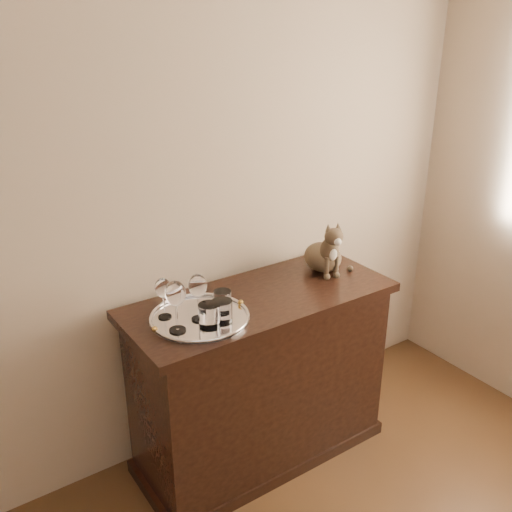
{
  "coord_description": "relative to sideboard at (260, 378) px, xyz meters",
  "views": [
    {
      "loc": [
        -0.66,
        0.13,
        1.97
      ],
      "look_at": [
        0.58,
        1.95,
        1.04
      ],
      "focal_mm": 40.0,
      "sensor_mm": 36.0,
      "label": 1
    }
  ],
  "objects": [
    {
      "name": "cat",
      "position": [
        0.4,
        0.06,
        0.56
      ],
      "size": [
        0.31,
        0.3,
        0.26
      ],
      "primitive_type": null,
      "rotation": [
        0.0,
        0.0,
        -0.25
      ],
      "color": "#47382A",
      "rests_on": "sideboard"
    },
    {
      "name": "wine_glass_a",
      "position": [
        -0.43,
        0.05,
        0.52
      ],
      "size": [
        0.06,
        0.06,
        0.17
      ],
      "primitive_type": null,
      "color": "white",
      "rests_on": "tray"
    },
    {
      "name": "tumbler_c",
      "position": [
        -0.2,
        -0.02,
        0.47
      ],
      "size": [
        0.07,
        0.07,
        0.08
      ],
      "primitive_type": "cylinder",
      "color": "white",
      "rests_on": "tray"
    },
    {
      "name": "tray",
      "position": [
        -0.32,
        -0.03,
        0.43
      ],
      "size": [
        0.4,
        0.4,
        0.01
      ],
      "primitive_type": "cylinder",
      "color": "silver",
      "rests_on": "sideboard"
    },
    {
      "name": "tumbler_a",
      "position": [
        -0.26,
        -0.11,
        0.48
      ],
      "size": [
        0.08,
        0.08,
        0.09
      ],
      "primitive_type": "cylinder",
      "color": "silver",
      "rests_on": "tray"
    },
    {
      "name": "wine_glass_c",
      "position": [
        -0.44,
        -0.07,
        0.54
      ],
      "size": [
        0.08,
        0.08,
        0.21
      ],
      "primitive_type": null,
      "color": "silver",
      "rests_on": "tray"
    },
    {
      "name": "tumbler_b",
      "position": [
        -0.32,
        -0.12,
        0.48
      ],
      "size": [
        0.09,
        0.09,
        0.1
      ],
      "primitive_type": "cylinder",
      "color": "silver",
      "rests_on": "tray"
    },
    {
      "name": "sideboard",
      "position": [
        0.0,
        0.0,
        0.0
      ],
      "size": [
        1.2,
        0.5,
        0.85
      ],
      "primitive_type": null,
      "color": "black",
      "rests_on": "ground"
    },
    {
      "name": "wall_back",
      "position": [
        -0.6,
        0.31,
        0.93
      ],
      "size": [
        4.0,
        0.1,
        2.7
      ],
      "primitive_type": "cube",
      "color": "#C3AD92",
      "rests_on": "ground"
    },
    {
      "name": "wine_glass_d",
      "position": [
        -0.33,
        -0.04,
        0.53
      ],
      "size": [
        0.07,
        0.07,
        0.2
      ],
      "primitive_type": null,
      "color": "white",
      "rests_on": "tray"
    }
  ]
}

